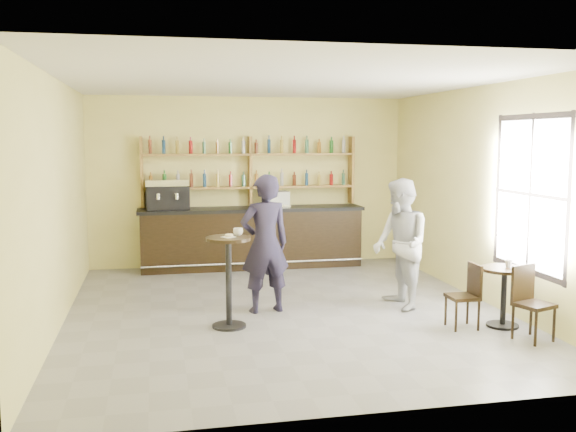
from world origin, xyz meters
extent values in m
plane|color=slate|center=(0.00, 0.00, 0.00)|extent=(7.00, 7.00, 0.00)
plane|color=white|center=(0.00, 0.00, 3.20)|extent=(7.00, 7.00, 0.00)
plane|color=#F2E889|center=(0.00, 3.50, 1.60)|extent=(7.00, 0.00, 7.00)
plane|color=#F2E889|center=(0.00, -3.50, 1.60)|extent=(7.00, 0.00, 7.00)
plane|color=#F2E889|center=(-3.00, 0.00, 1.60)|extent=(0.00, 7.00, 7.00)
plane|color=#F2E889|center=(3.00, 0.00, 1.60)|extent=(0.00, 7.00, 7.00)
plane|color=white|center=(2.99, -1.20, 1.70)|extent=(0.00, 2.00, 2.00)
cube|color=white|center=(-0.87, -0.63, 1.18)|extent=(0.20, 0.20, 0.00)
torus|color=#E1B752|center=(-0.86, -0.64, 1.20)|extent=(0.12, 0.12, 0.04)
imported|color=white|center=(-0.73, -0.53, 1.23)|extent=(0.15, 0.15, 0.10)
imported|color=black|center=(-0.29, 0.02, 0.97)|extent=(0.77, 0.57, 1.93)
imported|color=white|center=(2.65, -1.32, 0.82)|extent=(0.10, 0.10, 0.10)
imported|color=#ADAEB2|center=(1.63, -0.20, 0.93)|extent=(0.74, 0.93, 1.86)
camera|label=1|loc=(-1.77, -8.66, 2.42)|focal=40.00mm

